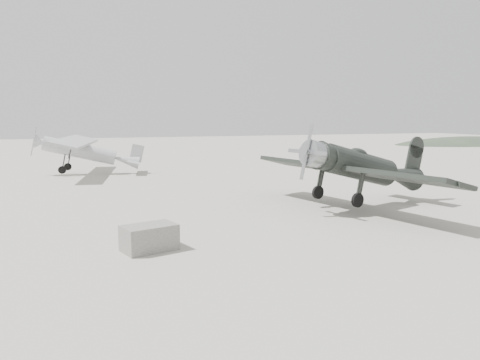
# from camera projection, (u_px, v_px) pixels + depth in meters

# --- Properties ---
(ground) EXTENTS (160.00, 160.00, 0.00)m
(ground) POSITION_uv_depth(u_px,v_px,m) (295.00, 223.00, 19.11)
(ground) COLOR #A5A192
(ground) RESTS_ON ground
(hill_northeast) EXTENTS (32.00, 16.00, 5.20)m
(hill_northeast) POSITION_uv_depth(u_px,v_px,m) (470.00, 144.00, 73.02)
(hill_northeast) COLOR #303E2D
(hill_northeast) RESTS_ON ground
(lowwing_monoplane) EXTENTS (8.16, 11.27, 3.63)m
(lowwing_monoplane) POSITION_uv_depth(u_px,v_px,m) (364.00, 168.00, 22.03)
(lowwing_monoplane) COLOR black
(lowwing_monoplane) RESTS_ON ground
(highwing_monoplane) EXTENTS (7.90, 11.07, 3.12)m
(highwing_monoplane) POSITION_uv_depth(u_px,v_px,m) (84.00, 148.00, 34.64)
(highwing_monoplane) COLOR #9EA0A3
(highwing_monoplane) RESTS_ON ground
(equipment_block) EXTENTS (1.91, 1.48, 0.84)m
(equipment_block) POSITION_uv_depth(u_px,v_px,m) (149.00, 238.00, 15.13)
(equipment_block) COLOR #5F5D58
(equipment_block) RESTS_ON ground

